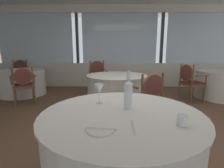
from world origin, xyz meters
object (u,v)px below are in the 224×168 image
dining_chair_1_1 (21,72)px  dining_chair_1_0 (24,83)px  water_tumbler (182,120)px  wine_glass (99,89)px  water_bottle (128,94)px  dining_chair_0_0 (99,75)px  dining_chair_2_0 (190,80)px  side_plate (101,129)px  dining_chair_0_1 (147,95)px

dining_chair_1_1 → dining_chair_1_0: bearing=0.0°
water_tumbler → wine_glass: bearing=141.9°
water_bottle → dining_chair_1_1: size_ratio=0.36×
dining_chair_0_0 → water_bottle: bearing=-16.7°
wine_glass → dining_chair_2_0: (2.02, 2.45, -0.32)m
side_plate → water_tumbler: water_tumbler is taller
wine_glass → dining_chair_1_1: bearing=127.4°
dining_chair_0_0 → water_tumbler: bearing=-12.2°
side_plate → dining_chair_1_1: size_ratio=0.19×
dining_chair_0_0 → dining_chair_1_1: 2.94m
water_tumbler → side_plate: bearing=-171.7°
wine_glass → dining_chair_0_1: size_ratio=0.22×
water_tumbler → dining_chair_0_1: dining_chair_0_1 is taller
dining_chair_1_0 → dining_chair_1_1: bearing=0.0°
dining_chair_1_1 → wine_glass: bearing=6.7°
dining_chair_1_0 → side_plate: bearing=-174.2°
water_bottle → water_tumbler: water_bottle is taller
water_bottle → dining_chair_1_0: (-2.24, 2.32, -0.35)m
dining_chair_0_0 → dining_chair_2_0: size_ratio=1.05×
water_tumbler → dining_chair_1_1: dining_chair_1_1 is taller
water_bottle → dining_chair_0_0: size_ratio=0.35×
side_plate → dining_chair_1_0: (-2.03, 2.73, -0.21)m
side_plate → dining_chair_2_0: (1.96, 3.01, -0.18)m
dining_chair_1_0 → wine_glass: bearing=-168.4°
dining_chair_0_1 → water_bottle: bearing=134.1°
side_plate → dining_chair_0_1: (0.64, 1.63, -0.20)m
water_tumbler → dining_chair_1_0: bearing=134.3°
water_bottle → dining_chair_1_0: 3.25m
side_plate → water_tumbler: bearing=8.3°
side_plate → dining_chair_1_1: dining_chair_1_1 is taller
side_plate → dining_chair_0_0: (-0.35, 3.59, -0.16)m
dining_chair_0_1 → dining_chair_2_0: bearing=-70.5°
side_plate → wine_glass: 0.59m
wine_glass → dining_chair_1_1: 5.05m
dining_chair_1_0 → dining_chair_1_1: size_ratio=0.92×
water_bottle → dining_chair_0_0: water_bottle is taller
side_plate → water_bottle: 0.48m
water_bottle → dining_chair_1_1: (-3.34, 4.15, -0.31)m
water_bottle → dining_chair_0_0: 3.24m
wine_glass → dining_chair_2_0: dining_chair_2_0 is taller
water_tumbler → dining_chair_0_0: bearing=104.5°
dining_chair_0_0 → wine_glass: bearing=-21.2°
water_bottle → dining_chair_2_0: water_bottle is taller
water_bottle → dining_chair_1_1: bearing=128.8°
dining_chair_2_0 → dining_chair_0_1: bearing=-153.1°
wine_glass → dining_chair_1_1: dining_chair_1_1 is taller
water_tumbler → dining_chair_1_1: size_ratio=0.08×
wine_glass → dining_chair_1_1: (-3.06, 4.00, -0.31)m
dining_chair_1_1 → dining_chair_0_0: bearing=39.8°
water_bottle → water_tumbler: (0.35, -0.33, -0.10)m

